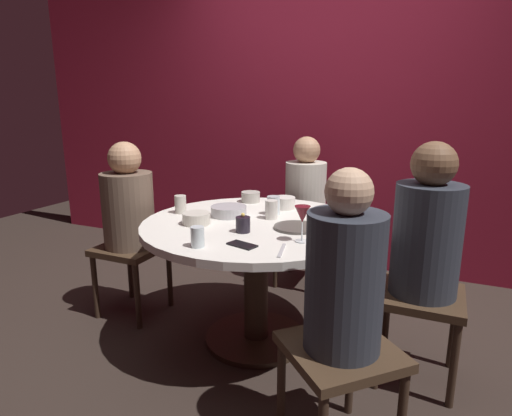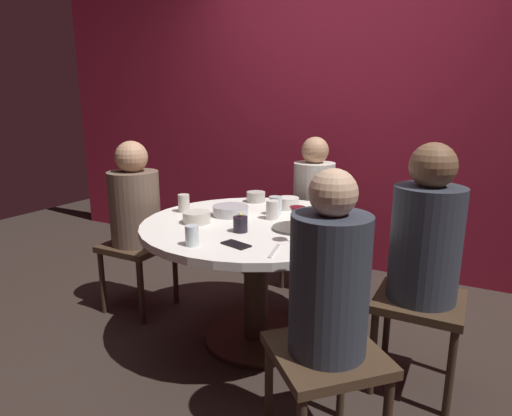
# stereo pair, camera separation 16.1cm
# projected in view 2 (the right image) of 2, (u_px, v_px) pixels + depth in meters

# --- Properties ---
(ground_plane) EXTENTS (8.00, 8.00, 0.00)m
(ground_plane) POSITION_uv_depth(u_px,v_px,m) (256.00, 339.00, 2.57)
(ground_plane) COLOR #2D231E
(back_wall) EXTENTS (6.00, 0.10, 2.60)m
(back_wall) POSITION_uv_depth(u_px,v_px,m) (340.00, 113.00, 3.54)
(back_wall) COLOR maroon
(back_wall) RESTS_ON ground
(dining_table) EXTENTS (1.28, 1.28, 0.73)m
(dining_table) POSITION_uv_depth(u_px,v_px,m) (256.00, 249.00, 2.43)
(dining_table) COLOR silver
(dining_table) RESTS_ON ground
(seated_diner_left) EXTENTS (0.40, 0.40, 1.15)m
(seated_diner_left) POSITION_uv_depth(u_px,v_px,m) (135.00, 208.00, 2.80)
(seated_diner_left) COLOR #3F2D1E
(seated_diner_left) RESTS_ON ground
(seated_diner_back) EXTENTS (0.40, 0.40, 1.14)m
(seated_diner_back) POSITION_uv_depth(u_px,v_px,m) (314.00, 195.00, 3.19)
(seated_diner_back) COLOR #3F2D1E
(seated_diner_back) RESTS_ON ground
(seated_diner_right) EXTENTS (0.40, 0.40, 1.21)m
(seated_diner_right) POSITION_uv_depth(u_px,v_px,m) (425.00, 243.00, 1.99)
(seated_diner_right) COLOR #3F2D1E
(seated_diner_right) RESTS_ON ground
(seated_diner_front_right) EXTENTS (0.57, 0.57, 1.16)m
(seated_diner_front_right) POSITION_uv_depth(u_px,v_px,m) (329.00, 290.00, 1.56)
(seated_diner_front_right) COLOR #3F2D1E
(seated_diner_front_right) RESTS_ON ground
(candle_holder) EXTENTS (0.08, 0.08, 0.10)m
(candle_holder) POSITION_uv_depth(u_px,v_px,m) (240.00, 224.00, 2.20)
(candle_holder) COLOR black
(candle_holder) RESTS_ON dining_table
(wine_glass) EXTENTS (0.08, 0.08, 0.18)m
(wine_glass) POSITION_uv_depth(u_px,v_px,m) (297.00, 217.00, 2.01)
(wine_glass) COLOR silver
(wine_glass) RESTS_ON dining_table
(dinner_plate) EXTENTS (0.24, 0.24, 0.01)m
(dinner_plate) POSITION_uv_depth(u_px,v_px,m) (295.00, 228.00, 2.25)
(dinner_plate) COLOR #4C4742
(dinner_plate) RESTS_ON dining_table
(cell_phone) EXTENTS (0.15, 0.11, 0.01)m
(cell_phone) POSITION_uv_depth(u_px,v_px,m) (236.00, 245.00, 2.00)
(cell_phone) COLOR black
(cell_phone) RESTS_ON dining_table
(bowl_serving_large) EXTENTS (0.21, 0.21, 0.06)m
(bowl_serving_large) POSITION_uv_depth(u_px,v_px,m) (230.00, 211.00, 2.53)
(bowl_serving_large) COLOR #B7B7BC
(bowl_serving_large) RESTS_ON dining_table
(bowl_salad_center) EXTENTS (0.15, 0.15, 0.06)m
(bowl_salad_center) POSITION_uv_depth(u_px,v_px,m) (197.00, 217.00, 2.37)
(bowl_salad_center) COLOR beige
(bowl_salad_center) RESTS_ON dining_table
(bowl_small_white) EXTENTS (0.12, 0.12, 0.07)m
(bowl_small_white) POSITION_uv_depth(u_px,v_px,m) (256.00, 197.00, 2.87)
(bowl_small_white) COLOR #B2ADA3
(bowl_small_white) RESTS_ON dining_table
(bowl_sauce_side) EXTENTS (0.16, 0.16, 0.07)m
(bowl_sauce_side) POSITION_uv_depth(u_px,v_px,m) (332.00, 215.00, 2.41)
(bowl_sauce_side) COLOR #B2ADA3
(bowl_sauce_side) RESTS_ON dining_table
(bowl_rice_portion) EXTENTS (0.14, 0.14, 0.07)m
(bowl_rice_portion) POSITION_uv_depth(u_px,v_px,m) (288.00, 203.00, 2.68)
(bowl_rice_portion) COLOR silver
(bowl_rice_portion) RESTS_ON dining_table
(cup_near_candle) EXTENTS (0.08, 0.08, 0.11)m
(cup_near_candle) POSITION_uv_depth(u_px,v_px,m) (275.00, 206.00, 2.54)
(cup_near_candle) COLOR silver
(cup_near_candle) RESTS_ON dining_table
(cup_by_left_diner) EXTENTS (0.06, 0.06, 0.10)m
(cup_by_left_diner) POSITION_uv_depth(u_px,v_px,m) (192.00, 236.00, 1.99)
(cup_by_left_diner) COLOR silver
(cup_by_left_diner) RESTS_ON dining_table
(cup_by_right_diner) EXTENTS (0.07, 0.07, 0.11)m
(cup_by_right_diner) POSITION_uv_depth(u_px,v_px,m) (272.00, 210.00, 2.44)
(cup_by_right_diner) COLOR silver
(cup_by_right_diner) RESTS_ON dining_table
(cup_center_front) EXTENTS (0.07, 0.07, 0.12)m
(cup_center_front) POSITION_uv_depth(u_px,v_px,m) (336.00, 223.00, 2.17)
(cup_center_front) COLOR silver
(cup_center_front) RESTS_ON dining_table
(cup_far_edge) EXTENTS (0.06, 0.06, 0.09)m
(cup_far_edge) POSITION_uv_depth(u_px,v_px,m) (333.00, 236.00, 1.98)
(cup_far_edge) COLOR #4C4742
(cup_far_edge) RESTS_ON dining_table
(cup_beside_wine) EXTENTS (0.07, 0.07, 0.11)m
(cup_beside_wine) POSITION_uv_depth(u_px,v_px,m) (184.00, 203.00, 2.61)
(cup_beside_wine) COLOR beige
(cup_beside_wine) RESTS_ON dining_table
(fork_near_plate) EXTENTS (0.05, 0.18, 0.01)m
(fork_near_plate) POSITION_uv_depth(u_px,v_px,m) (274.00, 251.00, 1.92)
(fork_near_plate) COLOR #B7B7BC
(fork_near_plate) RESTS_ON dining_table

